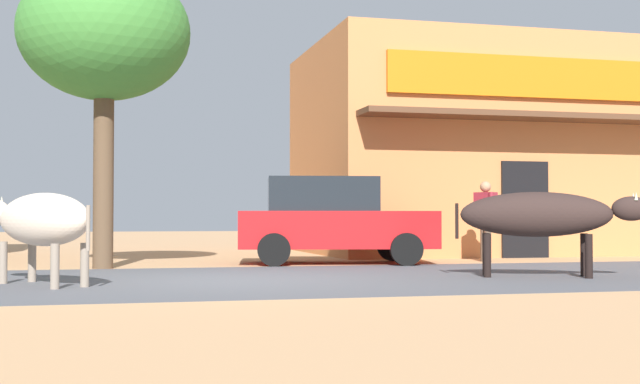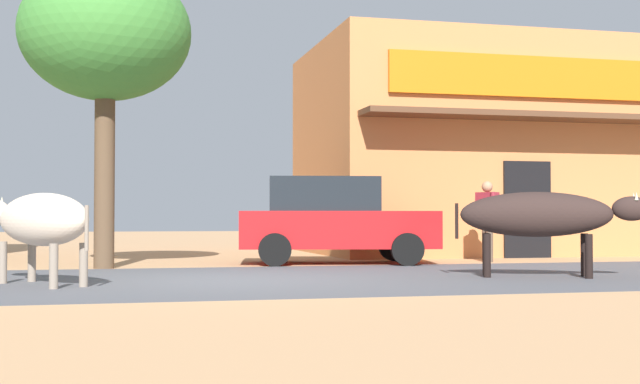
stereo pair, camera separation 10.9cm
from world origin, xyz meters
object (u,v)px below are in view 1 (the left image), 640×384
Objects in this scene: parked_hatchback_car at (332,220)px; cow_near_brown at (40,220)px; cow_far_dark at (541,215)px; pedestrian_by_shop at (486,215)px; roadside_tree at (104,35)px.

parked_hatchback_car reaches higher than cow_near_brown.
parked_hatchback_car is at bearing 38.78° from cow_near_brown.
cow_near_brown is at bearing -141.22° from parked_hatchback_car.
cow_far_dark is (2.08, -4.27, 0.08)m from parked_hatchback_car.
cow_far_dark is 4.27m from pedestrian_by_shop.
roadside_tree is 7.97m from cow_far_dark.
cow_far_dark is at bearing -30.39° from roadside_tree.
roadside_tree reaches higher than cow_far_dark.
cow_far_dark is 1.70× the size of pedestrian_by_shop.
parked_hatchback_car is 2.47× the size of pedestrian_by_shop.
roadside_tree reaches higher than parked_hatchback_car.
roadside_tree reaches higher than cow_near_brown.
cow_near_brown is (-0.79, -3.47, -3.21)m from roadside_tree.
cow_near_brown is 1.46× the size of pedestrian_by_shop.
pedestrian_by_shop reaches higher than cow_far_dark.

